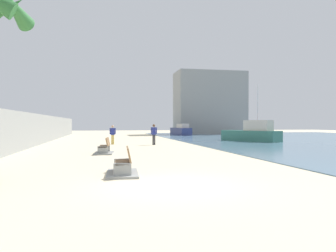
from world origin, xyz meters
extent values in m
plane|color=beige|center=(0.00, 18.00, 0.00)|extent=(120.00, 120.00, 0.00)
cube|color=gray|center=(-7.50, 18.00, 1.32)|extent=(0.80, 64.00, 2.63)
cone|color=#2D6B33|center=(-4.51, 1.46, 5.43)|extent=(0.92, 1.85, 1.06)
cone|color=#2D6B33|center=(-5.16, 2.34, 5.58)|extent=(1.82, 0.88, 1.31)
cube|color=gray|center=(-1.18, 1.63, 0.25)|extent=(0.61, 0.23, 0.50)
cube|color=gray|center=(-1.11, 3.03, 0.25)|extent=(0.61, 0.23, 0.50)
cube|color=olive|center=(-1.15, 2.33, 0.45)|extent=(0.59, 1.63, 0.06)
cube|color=olive|center=(-0.92, 2.31, 0.73)|extent=(0.25, 1.61, 0.50)
cube|color=gray|center=(-1.15, 2.33, 0.04)|extent=(1.22, 2.16, 0.08)
cube|color=gray|center=(-1.82, 10.12, 0.25)|extent=(0.62, 0.26, 0.50)
cube|color=gray|center=(-1.69, 11.51, 0.25)|extent=(0.62, 0.26, 0.50)
cube|color=olive|center=(-1.76, 10.82, 0.45)|extent=(0.65, 1.64, 0.06)
cube|color=olive|center=(-1.53, 10.80, 0.73)|extent=(0.32, 1.61, 0.50)
cube|color=gray|center=(-1.76, 10.82, 0.04)|extent=(1.30, 2.20, 0.08)
cylinder|color=#333338|center=(2.39, 18.12, 0.44)|extent=(0.12, 0.12, 0.88)
cylinder|color=#333338|center=(2.52, 18.10, 0.44)|extent=(0.12, 0.12, 0.88)
cube|color=navy|center=(2.45, 18.11, 1.20)|extent=(0.35, 0.24, 0.63)
sphere|color=brown|center=(2.45, 18.11, 1.66)|extent=(0.24, 0.24, 0.24)
cylinder|color=navy|center=(2.24, 18.15, 1.23)|extent=(0.09, 0.09, 0.56)
cylinder|color=navy|center=(2.67, 18.07, 1.23)|extent=(0.09, 0.09, 0.56)
cylinder|color=gold|center=(-0.91, 19.53, 0.42)|extent=(0.12, 0.12, 0.84)
cylinder|color=gold|center=(-1.04, 19.52, 0.42)|extent=(0.12, 0.12, 0.84)
cube|color=navy|center=(-0.97, 19.53, 1.13)|extent=(0.34, 0.21, 0.59)
sphere|color=tan|center=(-0.97, 19.53, 1.57)|extent=(0.23, 0.23, 0.23)
cylinder|color=navy|center=(-0.75, 19.55, 1.16)|extent=(0.09, 0.09, 0.53)
cylinder|color=navy|center=(-1.19, 19.51, 1.16)|extent=(0.09, 0.09, 0.53)
cube|color=beige|center=(19.74, 33.18, 0.42)|extent=(3.51, 4.82, 0.77)
cube|color=red|center=(20.04, 32.57, 1.28)|extent=(1.94, 2.32, 0.94)
cylinder|color=silver|center=(19.64, 33.38, 4.05)|extent=(0.12, 0.12, 6.48)
cube|color=navy|center=(10.12, 40.12, 0.60)|extent=(2.36, 5.39, 1.12)
cube|color=beige|center=(10.22, 39.34, 1.48)|extent=(1.47, 2.43, 0.65)
cube|color=#337060|center=(12.98, 21.67, 0.58)|extent=(4.54, 6.36, 1.08)
cube|color=beige|center=(13.43, 20.84, 1.64)|extent=(2.39, 3.02, 1.06)
cube|color=gray|center=(16.78, 46.00, 5.44)|extent=(12.00, 6.00, 10.89)
camera|label=1|loc=(-1.84, -9.50, 1.83)|focal=35.09mm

